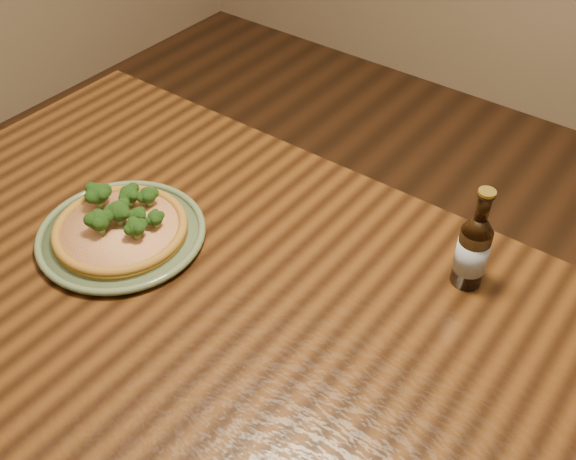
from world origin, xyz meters
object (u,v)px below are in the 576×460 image
Objects in this scene: pizza at (121,226)px; plate at (122,234)px; beer_bottle at (473,250)px; table at (246,351)px.

plate is at bearing -59.64° from pizza.
pizza is at bearing -155.24° from beer_bottle.
beer_bottle is (0.56, 0.28, 0.05)m from pizza.
beer_bottle is (0.56, 0.29, 0.06)m from plate.
pizza is at bearing 120.36° from plate.
table is 7.99× the size of beer_bottle.
plate is 1.26× the size of pizza.
beer_bottle is at bearing 48.92° from table.
pizza is (-0.31, 0.01, 0.12)m from table.
table is 0.32m from plate.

